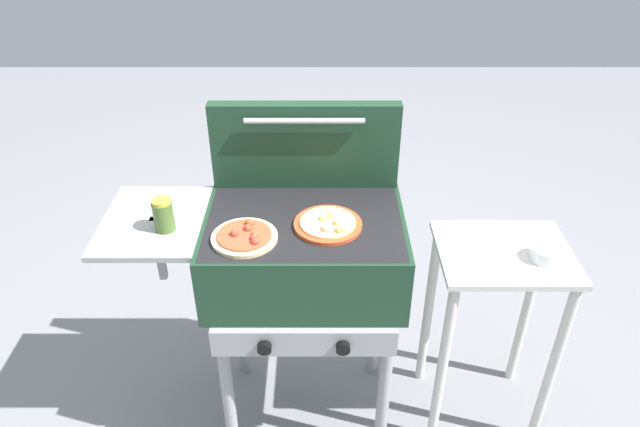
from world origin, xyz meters
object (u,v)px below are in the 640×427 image
(grill, at_px, (301,256))
(topping_bowl_near, at_px, (545,254))
(sauce_jar, at_px, (163,215))
(pizza_pepperoni, at_px, (245,236))
(pizza_cheese, at_px, (328,224))
(prep_table, at_px, (494,302))

(grill, xyz_separation_m, topping_bowl_near, (0.79, -0.04, 0.04))
(sauce_jar, bearing_deg, pizza_pepperoni, -11.95)
(grill, bearing_deg, pizza_cheese, -23.70)
(sauce_jar, bearing_deg, prep_table, 2.99)
(pizza_cheese, relative_size, pizza_pepperoni, 1.06)
(pizza_cheese, xyz_separation_m, pizza_pepperoni, (-0.25, -0.07, 0.00))
(grill, xyz_separation_m, sauce_jar, (-0.41, -0.05, 0.20))
(pizza_cheese, distance_m, sauce_jar, 0.51)
(pizza_pepperoni, height_order, sauce_jar, sauce_jar)
(pizza_cheese, height_order, topping_bowl_near, pizza_cheese)
(pizza_pepperoni, bearing_deg, pizza_cheese, 14.63)
(pizza_cheese, xyz_separation_m, topping_bowl_near, (0.70, 0.00, -0.12))
(pizza_cheese, height_order, sauce_jar, sauce_jar)
(grill, bearing_deg, pizza_pepperoni, -146.98)
(grill, distance_m, topping_bowl_near, 0.79)
(pizza_pepperoni, distance_m, sauce_jar, 0.26)
(grill, relative_size, pizza_pepperoni, 4.79)
(grill, height_order, prep_table, grill)
(grill, height_order, pizza_pepperoni, pizza_pepperoni)
(grill, distance_m, sauce_jar, 0.46)
(pizza_cheese, height_order, pizza_pepperoni, same)
(pizza_pepperoni, height_order, topping_bowl_near, pizza_pepperoni)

